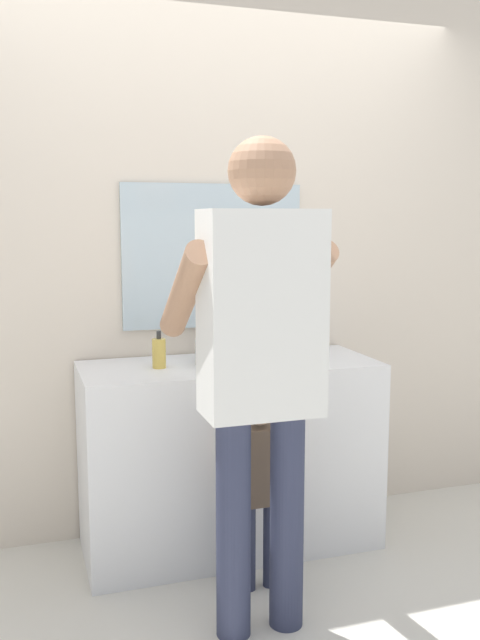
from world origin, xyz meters
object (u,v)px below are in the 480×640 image
at_px(toothbrush_cup, 316,349).
at_px(child_toddler, 259,476).
at_px(soap_bottle, 159,353).
at_px(adult_parent, 260,344).

height_order(toothbrush_cup, child_toddler, toothbrush_cup).
xyz_separation_m(soap_bottle, child_toddler, (0.33, -0.40, -0.46)).
xyz_separation_m(toothbrush_cup, child_toddler, (-0.41, -0.36, -0.44)).
distance_m(soap_bottle, child_toddler, 0.69).
bearing_deg(child_toddler, adult_parent, -109.60).
bearing_deg(toothbrush_cup, child_toddler, -138.54).
xyz_separation_m(soap_bottle, adult_parent, (0.23, -0.67, 0.14)).
bearing_deg(soap_bottle, toothbrush_cup, -3.07).
relative_size(toothbrush_cup, adult_parent, 0.11).
relative_size(soap_bottle, adult_parent, 0.09).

